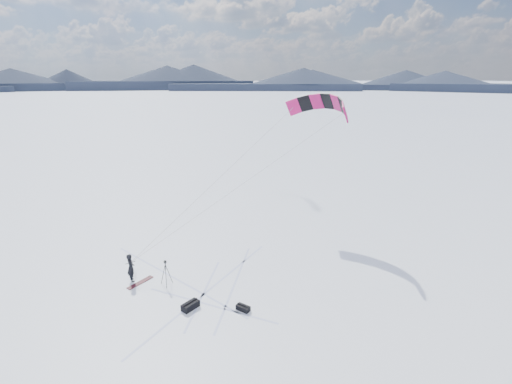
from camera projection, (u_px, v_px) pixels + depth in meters
name	position (u px, v px, depth m)	size (l,w,h in m)	color
ground	(163.00, 302.00, 19.07)	(1800.00, 1800.00, 0.00)	white
horizon_hills	(157.00, 232.00, 17.90)	(704.00, 705.94, 9.27)	#1D2436
snow_tracks	(134.00, 311.00, 18.31)	(13.93, 10.25, 0.01)	#ACB6E0
snowkiter	(132.00, 281.00, 21.06)	(0.61, 0.40, 1.66)	black
snowboard	(140.00, 282.00, 20.83)	(1.64, 0.31, 0.04)	maroon
tripod	(166.00, 270.00, 20.36)	(0.66, 0.62, 1.48)	black
gear_bag_a	(190.00, 306.00, 18.47)	(1.00, 0.83, 0.41)	black
gear_bag_b	(243.00, 308.00, 18.35)	(0.68, 0.76, 0.32)	black
power_kite	(321.00, 106.00, 26.55)	(15.29, 6.83, 8.82)	#C4115F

